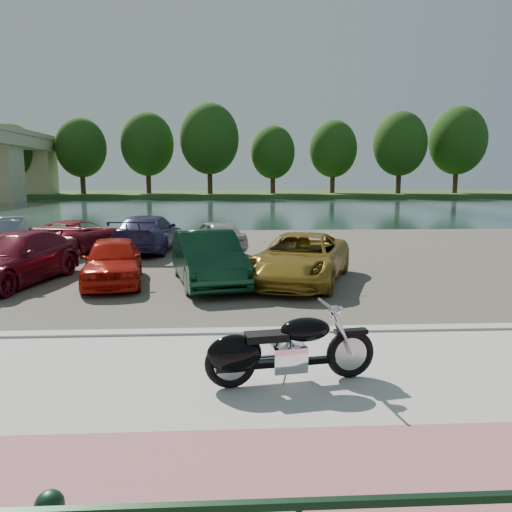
{
  "coord_description": "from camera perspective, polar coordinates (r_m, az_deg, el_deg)",
  "views": [
    {
      "loc": [
        -0.38,
        -6.55,
        2.81
      ],
      "look_at": [
        0.21,
        4.32,
        1.1
      ],
      "focal_mm": 35.0,
      "sensor_mm": 36.0,
      "label": 1
    }
  ],
  "objects": [
    {
      "name": "ground",
      "position": [
        7.14,
        0.22,
        -14.24
      ],
      "size": [
        200.0,
        200.0,
        0.0
      ],
      "primitive_type": "plane",
      "color": "#595447",
      "rests_on": "ground"
    },
    {
      "name": "promenade",
      "position": [
        6.21,
        0.78,
        -17.44
      ],
      "size": [
        60.0,
        6.0,
        0.1
      ],
      "primitive_type": "cube",
      "color": "#B0ADA5",
      "rests_on": "ground"
    },
    {
      "name": "pink_path",
      "position": [
        4.89,
        2.1,
        -24.66
      ],
      "size": [
        60.0,
        2.0,
        0.01
      ],
      "primitive_type": "cube",
      "color": "#AA6066",
      "rests_on": "promenade"
    },
    {
      "name": "kerb",
      "position": [
        8.99,
        -0.53,
        -8.82
      ],
      "size": [
        60.0,
        0.3,
        0.14
      ],
      "primitive_type": "cube",
      "color": "#B0ADA5",
      "rests_on": "ground"
    },
    {
      "name": "parking_lot",
      "position": [
        17.78,
        -1.84,
        -0.11
      ],
      "size": [
        60.0,
        18.0,
        0.04
      ],
      "primitive_type": "cube",
      "color": "#48423A",
      "rests_on": "ground"
    },
    {
      "name": "river",
      "position": [
        46.64,
        -2.65,
        5.45
      ],
      "size": [
        120.0,
        40.0,
        0.0
      ],
      "primitive_type": "cube",
      "color": "#1A302B",
      "rests_on": "ground"
    },
    {
      "name": "far_bank",
      "position": [
        78.59,
        -2.86,
        7.07
      ],
      "size": [
        120.0,
        24.0,
        0.6
      ],
      "primitive_type": "cube",
      "color": "#264518",
      "rests_on": "ground"
    },
    {
      "name": "far_trees",
      "position": [
        72.65,
        0.65,
        12.6
      ],
      "size": [
        70.25,
        10.68,
        12.52
      ],
      "color": "#362113",
      "rests_on": "far_bank"
    },
    {
      "name": "motorcycle",
      "position": [
        6.69,
        2.29,
        -10.72
      ],
      "size": [
        2.32,
        0.79,
        1.05
      ],
      "rotation": [
        0.0,
        0.0,
        0.16
      ],
      "color": "black",
      "rests_on": "promenade"
    },
    {
      "name": "car_3",
      "position": [
        14.56,
        -26.11,
        -0.27
      ],
      "size": [
        2.83,
        4.94,
        1.35
      ],
      "primitive_type": "imported",
      "rotation": [
        0.0,
        0.0,
        -0.21
      ],
      "color": "maroon",
      "rests_on": "parking_lot"
    },
    {
      "name": "car_4",
      "position": [
        13.63,
        -16.02,
        -0.53
      ],
      "size": [
        2.0,
        3.79,
        1.23
      ],
      "primitive_type": "imported",
      "rotation": [
        0.0,
        0.0,
        0.16
      ],
      "color": "red",
      "rests_on": "parking_lot"
    },
    {
      "name": "car_5",
      "position": [
        13.14,
        -5.57,
        -0.19
      ],
      "size": [
        2.31,
        4.45,
        1.39
      ],
      "primitive_type": "imported",
      "rotation": [
        0.0,
        0.0,
        0.21
      ],
      "color": "black",
      "rests_on": "parking_lot"
    },
    {
      "name": "car_6",
      "position": [
        13.32,
        5.06,
        -0.26
      ],
      "size": [
        3.63,
        5.15,
        1.3
      ],
      "primitive_type": "imported",
      "rotation": [
        0.0,
        0.0,
        -0.35
      ],
      "color": "olive",
      "rests_on": "parking_lot"
    },
    {
      "name": "car_9",
      "position": [
        20.5,
        -26.73,
        2.13
      ],
      "size": [
        2.42,
        4.39,
        1.37
      ],
      "primitive_type": "imported",
      "rotation": [
        0.0,
        0.0,
        3.39
      ],
      "color": "slate",
      "rests_on": "parking_lot"
    },
    {
      "name": "car_10",
      "position": [
        19.89,
        -19.82,
        2.16
      ],
      "size": [
        3.21,
        4.8,
        1.22
      ],
      "primitive_type": "imported",
      "rotation": [
        0.0,
        0.0,
        2.85
      ],
      "color": "maroon",
      "rests_on": "parking_lot"
    },
    {
      "name": "car_11",
      "position": [
        19.42,
        -12.21,
        2.57
      ],
      "size": [
        2.3,
        4.89,
        1.38
      ],
      "primitive_type": "imported",
      "rotation": [
        0.0,
        0.0,
        3.06
      ],
      "color": "navy",
      "rests_on": "parking_lot"
    },
    {
      "name": "car_12",
      "position": [
        19.01,
        -4.56,
        2.36
      ],
      "size": [
        2.59,
        3.85,
        1.22
      ],
      "primitive_type": "imported",
      "rotation": [
        0.0,
        0.0,
        3.5
      ],
      "color": "#B1B1AC",
      "rests_on": "parking_lot"
    }
  ]
}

